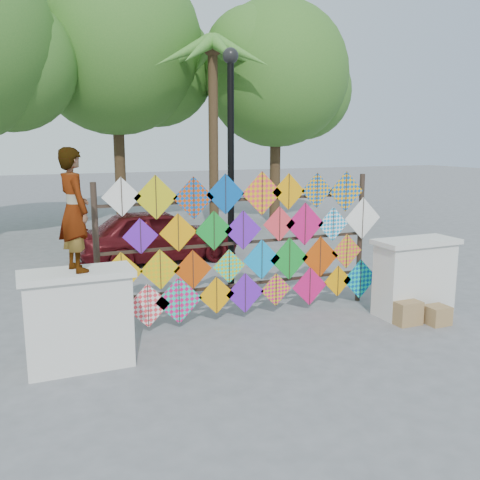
{
  "coord_description": "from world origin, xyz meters",
  "views": [
    {
      "loc": [
        -3.37,
        -6.98,
        2.91
      ],
      "look_at": [
        -0.12,
        0.6,
        1.34
      ],
      "focal_mm": 40.0,
      "sensor_mm": 36.0,
      "label": 1
    }
  ],
  "objects_px": {
    "lamppost": "(231,151)",
    "vendor_woman": "(74,210)",
    "sedan": "(158,235)",
    "kite_rack": "(251,245)"
  },
  "relations": [
    {
      "from": "lamppost",
      "to": "vendor_woman",
      "type": "bearing_deg",
      "value": -143.55
    },
    {
      "from": "lamppost",
      "to": "sedan",
      "type": "bearing_deg",
      "value": 99.04
    },
    {
      "from": "vendor_woman",
      "to": "lamppost",
      "type": "height_order",
      "value": "lamppost"
    },
    {
      "from": "kite_rack",
      "to": "sedan",
      "type": "height_order",
      "value": "kite_rack"
    },
    {
      "from": "vendor_woman",
      "to": "sedan",
      "type": "xyz_separation_m",
      "value": [
        2.45,
        5.52,
        -1.4
      ]
    },
    {
      "from": "vendor_woman",
      "to": "lamppost",
      "type": "xyz_separation_m",
      "value": [
        2.98,
        2.2,
        0.65
      ]
    },
    {
      "from": "vendor_woman",
      "to": "sedan",
      "type": "bearing_deg",
      "value": -38.91
    },
    {
      "from": "kite_rack",
      "to": "lamppost",
      "type": "distance_m",
      "value": 1.96
    },
    {
      "from": "kite_rack",
      "to": "lamppost",
      "type": "bearing_deg",
      "value": 82.04
    },
    {
      "from": "sedan",
      "to": "vendor_woman",
      "type": "bearing_deg",
      "value": 154.92
    }
  ]
}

